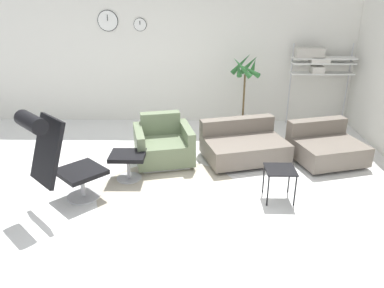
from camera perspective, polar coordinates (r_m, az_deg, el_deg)
ground_plane at (r=5.35m, az=-3.58°, el=-6.28°), size 12.00×12.00×0.00m
wall_back at (r=7.69m, az=-2.21°, el=13.69°), size 12.00×0.09×2.80m
round_rug at (r=5.18m, az=-3.42°, el=-7.28°), size 1.96×1.96×0.01m
lounge_chair at (r=4.84m, az=-20.01°, el=-1.30°), size 0.99×1.00×1.28m
ottoman at (r=5.46m, az=-9.74°, el=-2.40°), size 0.50×0.43×0.40m
armchair_red at (r=5.94m, az=-4.41°, el=-0.25°), size 1.03×0.98×0.75m
couch_low at (r=6.12m, az=7.82°, el=-0.31°), size 1.45×1.22×0.61m
couch_second at (r=6.36m, az=19.65°, el=-0.54°), size 1.21×1.15×0.61m
side_table at (r=4.96m, az=13.27°, el=-4.27°), size 0.38×0.38×0.44m
potted_plant at (r=7.29m, az=7.98°, el=7.87°), size 0.57×0.58×1.48m
shelf_unit at (r=7.73m, az=18.52°, el=11.90°), size 1.20×0.28×1.62m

